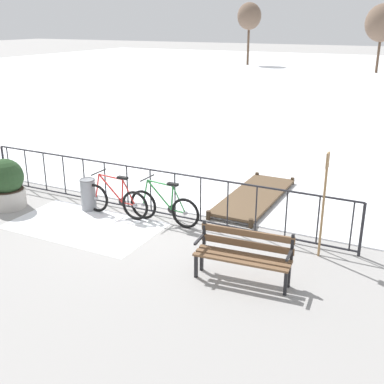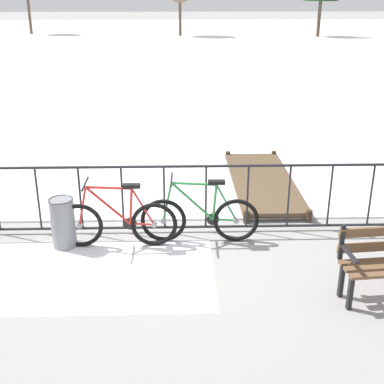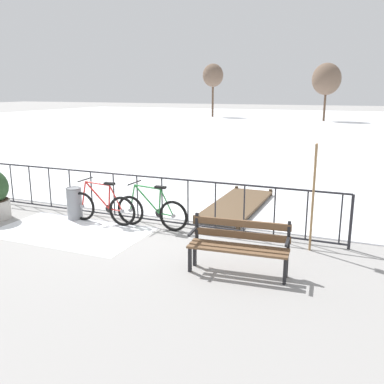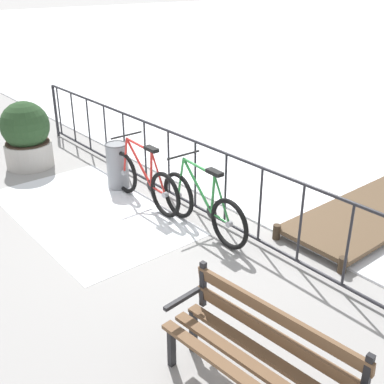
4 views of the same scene
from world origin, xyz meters
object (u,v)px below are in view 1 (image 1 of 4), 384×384
(park_bench, at_px, (244,252))
(trash_bin, at_px, (88,194))
(planter_with_shrub, at_px, (6,184))
(oar_upright, at_px, (324,198))
(bicycle_second, at_px, (115,200))
(bicycle_near_railing, at_px, (164,207))

(park_bench, distance_m, trash_bin, 4.53)
(planter_with_shrub, relative_size, oar_upright, 0.59)
(planter_with_shrub, bearing_deg, bicycle_second, 15.65)
(bicycle_second, height_order, oar_upright, oar_upright)
(park_bench, bearing_deg, trash_bin, 162.58)
(bicycle_near_railing, height_order, bicycle_second, same)
(bicycle_near_railing, bearing_deg, trash_bin, -177.07)
(park_bench, bearing_deg, bicycle_second, 159.43)
(bicycle_second, height_order, trash_bin, bicycle_second)
(planter_with_shrub, distance_m, oar_upright, 7.10)
(bicycle_near_railing, distance_m, trash_bin, 1.94)
(planter_with_shrub, bearing_deg, bicycle_near_railing, 12.61)
(bicycle_second, relative_size, trash_bin, 2.34)
(park_bench, height_order, oar_upright, oar_upright)
(oar_upright, bearing_deg, planter_with_shrub, -173.45)
(planter_with_shrub, height_order, oar_upright, oar_upright)
(park_bench, height_order, planter_with_shrub, planter_with_shrub)
(bicycle_second, xyz_separation_m, oar_upright, (4.49, 0.10, 0.77))
(oar_upright, bearing_deg, bicycle_near_railing, 179.59)
(bicycle_near_railing, bearing_deg, bicycle_second, -174.17)
(bicycle_near_railing, xyz_separation_m, park_bench, (2.38, -1.45, 0.14))
(bicycle_second, distance_m, trash_bin, 0.76)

